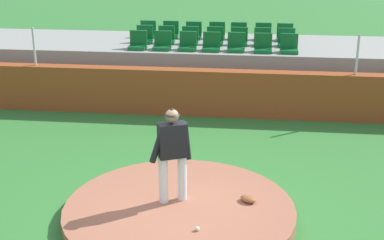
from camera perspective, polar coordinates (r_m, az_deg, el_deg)
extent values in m
plane|color=#317531|center=(9.71, -1.31, -9.99)|extent=(60.00, 60.00, 0.00)
cylinder|color=#9B5F46|center=(9.65, -1.32, -9.45)|extent=(3.99, 3.99, 0.21)
cylinder|color=silver|center=(9.57, -2.97, -6.21)|extent=(0.16, 0.16, 0.84)
cylinder|color=silver|center=(9.65, -1.02, -5.96)|extent=(0.16, 0.16, 0.84)
cube|color=black|center=(9.32, -2.05, -2.10)|extent=(0.53, 0.42, 0.60)
cylinder|color=black|center=(9.28, -3.53, -2.47)|extent=(0.33, 0.22, 0.67)
cylinder|color=black|center=(9.40, -0.58, -2.14)|extent=(0.20, 0.17, 0.68)
sphere|color=#8C6647|center=(9.17, -2.08, 0.42)|extent=(0.23, 0.23, 0.23)
cone|color=black|center=(9.14, -2.08, 0.90)|extent=(0.35, 0.35, 0.13)
sphere|color=white|center=(8.89, 0.54, -11.15)|extent=(0.07, 0.07, 0.07)
ellipsoid|color=brown|center=(9.77, 5.81, -8.11)|extent=(0.36, 0.34, 0.11)
cube|color=brown|center=(14.49, 1.61, 2.84)|extent=(17.37, 0.40, 1.22)
cylinder|color=silver|center=(15.30, -15.99, 7.31)|extent=(0.06, 0.06, 1.01)
cylinder|color=silver|center=(14.39, 16.71, 6.49)|extent=(0.06, 0.06, 1.01)
cube|color=gray|center=(16.66, 2.31, 5.50)|extent=(16.46, 3.11, 1.46)
cube|color=#0F5D27|center=(15.70, -5.65, 7.46)|extent=(0.48, 0.44, 0.10)
cube|color=#0F5D27|center=(15.82, -5.54, 8.49)|extent=(0.48, 0.08, 0.40)
cube|color=#0F5D27|center=(15.58, -3.12, 7.44)|extent=(0.48, 0.44, 0.10)
cube|color=#0F5D27|center=(15.70, -3.03, 8.47)|extent=(0.48, 0.08, 0.40)
cube|color=#0F5D27|center=(15.49, -0.48, 7.39)|extent=(0.48, 0.44, 0.10)
cube|color=#0F5D27|center=(15.62, -0.40, 8.43)|extent=(0.48, 0.08, 0.40)
cube|color=#0F5D27|center=(15.41, 1.98, 7.32)|extent=(0.48, 0.44, 0.10)
cube|color=#0F5D27|center=(15.54, 2.05, 8.36)|extent=(0.48, 0.08, 0.40)
cube|color=#0F5D27|center=(15.40, 4.55, 7.25)|extent=(0.48, 0.44, 0.10)
cube|color=#0F5D27|center=(15.52, 4.60, 8.30)|extent=(0.48, 0.08, 0.40)
cube|color=#0F5D27|center=(15.36, 7.33, 7.13)|extent=(0.48, 0.44, 0.10)
cube|color=#0F5D27|center=(15.48, 7.37, 8.17)|extent=(0.48, 0.08, 0.40)
cube|color=#0F5D27|center=(15.39, 9.97, 7.01)|extent=(0.48, 0.44, 0.10)
cube|color=#0F5D27|center=(15.51, 9.99, 8.06)|extent=(0.48, 0.08, 0.40)
cube|color=#0F5D27|center=(16.52, -4.97, 8.09)|extent=(0.48, 0.44, 0.10)
cube|color=#0F5D27|center=(16.64, -4.88, 9.06)|extent=(0.48, 0.08, 0.40)
cube|color=#0F5D27|center=(16.38, -2.72, 8.05)|extent=(0.48, 0.44, 0.10)
cube|color=#0F5D27|center=(16.51, -2.63, 9.02)|extent=(0.48, 0.08, 0.40)
cube|color=#0F5D27|center=(16.26, -0.25, 7.98)|extent=(0.48, 0.44, 0.10)
cube|color=#0F5D27|center=(16.38, -0.17, 8.96)|extent=(0.48, 0.08, 0.40)
cube|color=#0F5D27|center=(16.21, 2.34, 7.92)|extent=(0.48, 0.44, 0.10)
cube|color=#0F5D27|center=(16.33, 2.40, 8.91)|extent=(0.48, 0.08, 0.40)
cube|color=#0F5D27|center=(16.18, 4.87, 7.85)|extent=(0.48, 0.44, 0.10)
cube|color=#0F5D27|center=(16.30, 4.92, 8.84)|extent=(0.48, 0.08, 0.40)
cube|color=#0F5D27|center=(16.19, 7.26, 7.77)|extent=(0.48, 0.44, 0.10)
cube|color=#0F5D27|center=(16.31, 7.29, 8.76)|extent=(0.48, 0.08, 0.40)
cube|color=#0F5D27|center=(16.20, 9.72, 7.66)|extent=(0.48, 0.44, 0.10)
cube|color=#0F5D27|center=(16.33, 9.74, 8.64)|extent=(0.48, 0.08, 0.40)
cube|color=#0F5D27|center=(17.31, -4.61, 8.64)|extent=(0.48, 0.44, 0.10)
cube|color=#0F5D27|center=(17.44, -4.52, 9.56)|extent=(0.48, 0.08, 0.40)
cube|color=#0F5D27|center=(17.21, -2.26, 8.62)|extent=(0.48, 0.44, 0.10)
cube|color=#0F5D27|center=(17.34, -2.18, 9.54)|extent=(0.48, 0.08, 0.40)
cube|color=#0F5D27|center=(17.07, 0.13, 8.54)|extent=(0.48, 0.44, 0.10)
cube|color=#0F5D27|center=(17.20, 0.20, 9.47)|extent=(0.48, 0.08, 0.40)
cube|color=#0F5D27|center=(17.04, 2.56, 8.50)|extent=(0.48, 0.44, 0.10)
cube|color=#0F5D27|center=(17.17, 2.62, 9.44)|extent=(0.48, 0.08, 0.40)
cube|color=#0F5D27|center=(17.00, 4.81, 8.43)|extent=(0.48, 0.44, 0.10)
cube|color=#0F5D27|center=(17.13, 4.85, 9.36)|extent=(0.48, 0.08, 0.40)
cube|color=#0F5D27|center=(17.00, 7.34, 8.34)|extent=(0.48, 0.44, 0.10)
cube|color=#0F5D27|center=(17.13, 7.37, 9.27)|extent=(0.48, 0.08, 0.40)
cube|color=#0F5D27|center=(17.00, 9.55, 8.22)|extent=(0.48, 0.44, 0.10)
cube|color=#0F5D27|center=(17.13, 9.57, 9.16)|extent=(0.48, 0.08, 0.40)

